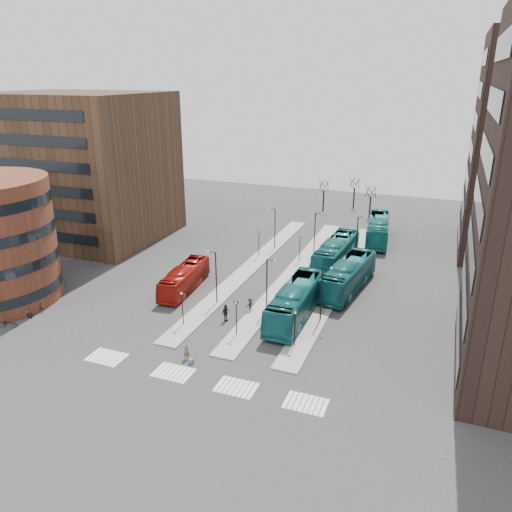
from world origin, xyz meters
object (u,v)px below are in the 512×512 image
(red_bus, at_px, (185,278))
(teal_bus_c, at_px, (348,276))
(suitcase, at_px, (191,361))
(bicycle_mid, at_px, (25,313))
(teal_bus_d, at_px, (378,229))
(commuter_a, at_px, (183,289))
(bicycle_far, at_px, (39,306))
(teal_bus_a, at_px, (296,301))
(bicycle_near, at_px, (8,323))
(commuter_c, at_px, (250,305))
(teal_bus_b, at_px, (336,252))
(traveller, at_px, (187,352))
(commuter_b, at_px, (226,313))

(red_bus, distance_m, teal_bus_c, 19.61)
(suitcase, relative_size, bicycle_mid, 0.29)
(teal_bus_d, xyz_separation_m, commuter_a, (-18.26, -28.95, -1.00))
(teal_bus_c, xyz_separation_m, bicycle_far, (-30.65, -17.76, -1.33))
(teal_bus_a, xyz_separation_m, bicycle_near, (-26.86, -12.88, -1.37))
(teal_bus_a, relative_size, bicycle_mid, 7.86)
(commuter_c, relative_size, bicycle_near, 0.88)
(suitcase, relative_size, teal_bus_b, 0.04)
(teal_bus_a, height_order, commuter_c, teal_bus_a)
(traveller, height_order, bicycle_near, traveller)
(teal_bus_b, bearing_deg, traveller, -101.38)
(teal_bus_a, relative_size, bicycle_far, 7.02)
(commuter_a, distance_m, commuter_c, 8.91)
(commuter_b, distance_m, bicycle_far, 20.91)
(commuter_a, bearing_deg, bicycle_far, 43.70)
(teal_bus_a, distance_m, commuter_c, 5.17)
(teal_bus_c, bearing_deg, commuter_b, -121.96)
(red_bus, xyz_separation_m, commuter_a, (0.62, -1.53, -0.63))
(teal_bus_d, bearing_deg, red_bus, -130.62)
(teal_bus_c, height_order, traveller, teal_bus_c)
(teal_bus_a, xyz_separation_m, commuter_a, (-13.89, 0.56, -0.99))
(commuter_a, bearing_deg, traveller, 128.62)
(teal_bus_d, relative_size, traveller, 8.81)
(red_bus, relative_size, teal_bus_c, 0.81)
(teal_bus_c, relative_size, bicycle_far, 6.98)
(red_bus, bearing_deg, suitcase, -64.62)
(teal_bus_d, bearing_deg, commuter_a, -128.32)
(traveller, relative_size, commuter_c, 0.96)
(teal_bus_a, height_order, bicycle_far, teal_bus_a)
(teal_bus_c, height_order, bicycle_near, teal_bus_c)
(suitcase, relative_size, teal_bus_d, 0.04)
(commuter_a, xyz_separation_m, bicycle_near, (-12.97, -13.44, -0.37))
(bicycle_mid, bearing_deg, bicycle_near, 167.75)
(teal_bus_a, bearing_deg, suitcase, -116.46)
(teal_bus_a, xyz_separation_m, commuter_c, (-5.04, -0.46, -1.05))
(teal_bus_c, distance_m, bicycle_far, 35.45)
(suitcase, relative_size, teal_bus_c, 0.04)
(teal_bus_a, relative_size, commuter_c, 8.41)
(teal_bus_a, relative_size, bicycle_near, 7.42)
(teal_bus_b, bearing_deg, commuter_c, -105.00)
(suitcase, relative_size, bicycle_near, 0.28)
(bicycle_near, bearing_deg, suitcase, -106.56)
(commuter_b, bearing_deg, bicycle_mid, 126.29)
(red_bus, bearing_deg, traveller, -65.96)
(red_bus, xyz_separation_m, teal_bus_d, (18.88, 27.43, 0.38))
(suitcase, height_order, commuter_b, commuter_b)
(commuter_b, xyz_separation_m, commuter_c, (1.55, 3.03, -0.16))
(bicycle_far, bearing_deg, bicycle_mid, -155.14)
(teal_bus_a, distance_m, bicycle_far, 28.24)
(suitcase, xyz_separation_m, teal_bus_b, (6.68, 28.88, 1.60))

